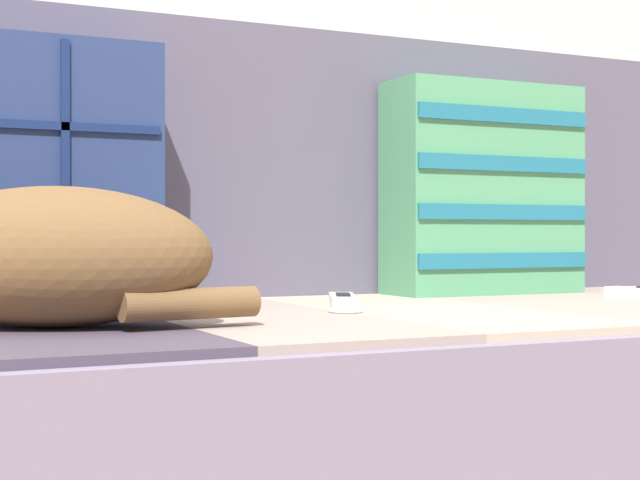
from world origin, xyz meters
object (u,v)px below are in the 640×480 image
(sleeping_cat, at_px, (39,260))
(couch, at_px, (406,434))
(throw_pillow_quilted, at_px, (5,173))
(throw_pillow_striped, at_px, (483,189))
(game_remote_far, at_px, (343,302))

(sleeping_cat, bearing_deg, couch, 10.96)
(throw_pillow_quilted, bearing_deg, throw_pillow_striped, -0.03)
(game_remote_far, bearing_deg, sleeping_cat, -164.96)
(couch, distance_m, sleeping_cat, 0.63)
(throw_pillow_quilted, xyz_separation_m, sleeping_cat, (-0.01, -0.32, -0.12))
(throw_pillow_quilted, relative_size, throw_pillow_striped, 1.16)
(throw_pillow_striped, bearing_deg, game_remote_far, -153.03)
(throw_pillow_quilted, xyz_separation_m, throw_pillow_striped, (0.84, -0.00, -0.01))
(couch, height_order, throw_pillow_striped, throw_pillow_striped)
(couch, distance_m, throw_pillow_quilted, 0.70)
(sleeping_cat, height_order, game_remote_far, sleeping_cat)
(couch, relative_size, throw_pillow_striped, 5.21)
(sleeping_cat, bearing_deg, game_remote_far, 15.04)
(throw_pillow_striped, distance_m, game_remote_far, 0.47)
(couch, relative_size, game_remote_far, 9.87)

